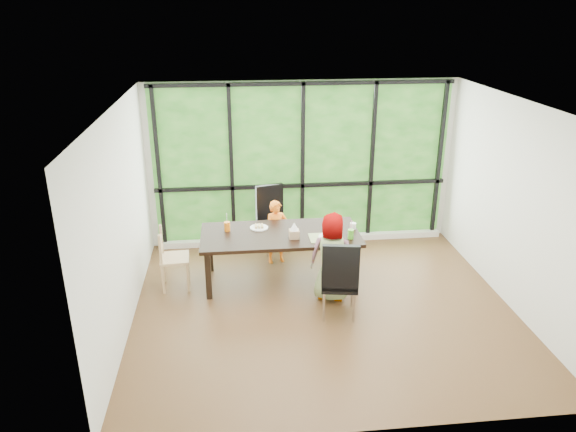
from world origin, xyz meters
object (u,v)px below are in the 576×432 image
object	(u,v)px
plate_near	(328,237)
green_cup	(351,234)
dining_table	(280,257)
tissue_box	(294,234)
chair_end_beech	(175,258)
white_mug	(353,226)
chair_interior_leather	(339,277)
child_older	(334,257)
chair_window_leather	(274,220)
orange_cup	(227,226)
plate_far	(259,228)
child_toddler	(277,232)

from	to	relation	value
plate_near	green_cup	world-z (taller)	green_cup
dining_table	tissue_box	size ratio (longest dim) A/B	16.33
dining_table	plate_near	size ratio (longest dim) A/B	8.59
chair_end_beech	white_mug	size ratio (longest dim) A/B	10.01
chair_interior_leather	chair_end_beech	xyz separation A→B (m)	(-2.17, 0.97, -0.09)
child_older	white_mug	size ratio (longest dim) A/B	13.84
green_cup	white_mug	xyz separation A→B (m)	(0.11, 0.33, -0.02)
dining_table	chair_window_leather	xyz separation A→B (m)	(-0.01, 1.02, 0.17)
plate_near	white_mug	xyz separation A→B (m)	(0.42, 0.26, 0.04)
chair_interior_leather	tissue_box	world-z (taller)	chair_interior_leather
chair_interior_leather	plate_near	bearing A→B (deg)	-79.61
chair_window_leather	plate_near	distance (m)	1.41
plate_near	chair_window_leather	bearing A→B (deg)	118.05
chair_window_leather	chair_interior_leather	world-z (taller)	same
child_older	orange_cup	world-z (taller)	child_older
chair_end_beech	child_older	size ratio (longest dim) A/B	0.72
chair_end_beech	orange_cup	bearing A→B (deg)	-78.52
child_older	green_cup	xyz separation A→B (m)	(0.29, 0.29, 0.19)
plate_far	plate_near	distance (m)	1.03
chair_window_leather	chair_interior_leather	bearing A→B (deg)	-88.13
chair_end_beech	plate_far	size ratio (longest dim) A/B	3.39
chair_interior_leather	child_toddler	world-z (taller)	chair_interior_leather
dining_table	child_toddler	bearing A→B (deg)	90.00
green_cup	child_toddler	bearing A→B (deg)	136.46
plate_far	white_mug	size ratio (longest dim) A/B	2.96
tissue_box	chair_interior_leather	bearing A→B (deg)	-59.59
chair_end_beech	green_cup	size ratio (longest dim) A/B	6.73
child_toddler	tissue_box	xyz separation A→B (m)	(0.18, -0.80, 0.31)
child_toddler	green_cup	bearing A→B (deg)	-56.17
chair_window_leather	tissue_box	bearing A→B (deg)	-97.67
dining_table	green_cup	xyz separation A→B (m)	(0.96, -0.29, 0.44)
dining_table	child_older	bearing A→B (deg)	-41.07
chair_interior_leather	plate_far	bearing A→B (deg)	-42.77
white_mug	plate_far	bearing A→B (deg)	172.83
green_cup	white_mug	world-z (taller)	green_cup
plate_near	green_cup	bearing A→B (deg)	-13.16
green_cup	child_older	bearing A→B (deg)	-134.76
chair_window_leather	tissue_box	distance (m)	1.24
dining_table	chair_end_beech	distance (m)	1.51
plate_near	child_toddler	bearing A→B (deg)	127.75
chair_interior_leather	child_toddler	distance (m)	1.76
dining_table	green_cup	world-z (taller)	green_cup
chair_interior_leather	chair_window_leather	bearing A→B (deg)	-62.34
plate_far	chair_window_leather	bearing A→B (deg)	70.48
orange_cup	chair_window_leather	bearing A→B (deg)	48.64
dining_table	chair_end_beech	world-z (taller)	chair_end_beech
chair_interior_leather	green_cup	size ratio (longest dim) A/B	8.08
child_older	plate_far	size ratio (longest dim) A/B	4.68
plate_far	dining_table	bearing A→B (deg)	-36.75
dining_table	child_older	world-z (taller)	child_older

